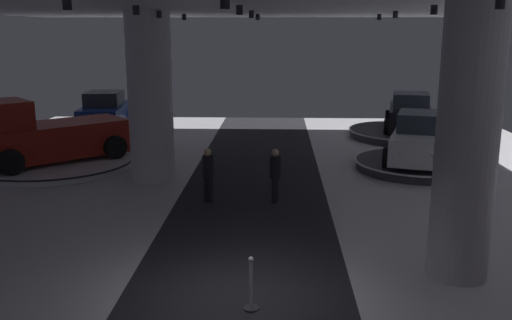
{
  "coord_description": "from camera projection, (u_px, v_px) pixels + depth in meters",
  "views": [
    {
      "loc": [
        0.73,
        -9.62,
        4.9
      ],
      "look_at": [
        0.14,
        5.43,
        1.4
      ],
      "focal_mm": 39.75,
      "sensor_mm": 36.0,
      "label": 1
    }
  ],
  "objects": [
    {
      "name": "display_car_deep_right",
      "position": [
        410.0,
        113.0,
        25.83
      ],
      "size": [
        2.88,
        4.47,
        1.71
      ],
      "color": "black",
      "rests_on": "display_platform_deep_right"
    },
    {
      "name": "pickup_truck_far_left",
      "position": [
        43.0,
        136.0,
        20.14
      ],
      "size": [
        5.32,
        5.14,
        2.3
      ],
      "color": "maroon",
      "rests_on": "display_platform_far_left"
    },
    {
      "name": "display_platform_far_right",
      "position": [
        419.0,
        164.0,
        20.15
      ],
      "size": [
        4.5,
        4.5,
        0.33
      ],
      "color": "#333338",
      "rests_on": "ground"
    },
    {
      "name": "stanchion_a",
      "position": [
        251.0,
        290.0,
        10.04
      ],
      "size": [
        0.28,
        0.28,
        1.01
      ],
      "color": "#333338",
      "rests_on": "ground"
    },
    {
      "name": "display_platform_far_left",
      "position": [
        54.0,
        163.0,
        20.58
      ],
      "size": [
        5.68,
        5.68,
        0.24
      ],
      "color": "silver",
      "rests_on": "ground"
    },
    {
      "name": "display_platform_deep_right",
      "position": [
        409.0,
        133.0,
        26.07
      ],
      "size": [
        5.45,
        5.45,
        0.37
      ],
      "color": "#333338",
      "rests_on": "ground"
    },
    {
      "name": "visitor_walking_far",
      "position": [
        275.0,
        172.0,
        16.13
      ],
      "size": [
        0.32,
        0.32,
        1.59
      ],
      "color": "black",
      "rests_on": "ground"
    },
    {
      "name": "column_right",
      "position": [
        467.0,
        143.0,
        10.94
      ],
      "size": [
        1.19,
        1.19,
        5.5
      ],
      "color": "#ADADB2",
      "rests_on": "ground"
    },
    {
      "name": "display_platform_deep_left",
      "position": [
        107.0,
        131.0,
        26.81
      ],
      "size": [
        5.89,
        5.89,
        0.34
      ],
      "color": "#B7B7BC",
      "rests_on": "ground"
    },
    {
      "name": "visitor_walking_near",
      "position": [
        208.0,
        172.0,
        16.21
      ],
      "size": [
        0.32,
        0.32,
        1.59
      ],
      "color": "black",
      "rests_on": "ground"
    },
    {
      "name": "display_car_deep_left",
      "position": [
        105.0,
        111.0,
        26.57
      ],
      "size": [
        2.5,
        4.35,
        1.71
      ],
      "color": "navy",
      "rests_on": "display_platform_deep_left"
    },
    {
      "name": "ground",
      "position": [
        237.0,
        301.0,
        10.51
      ],
      "size": [
        24.0,
        44.0,
        0.06
      ],
      "color": "silver"
    },
    {
      "name": "column_left",
      "position": [
        150.0,
        97.0,
        18.33
      ],
      "size": [
        1.44,
        1.44,
        5.5
      ],
      "color": "silver",
      "rests_on": "ground"
    },
    {
      "name": "display_car_far_right",
      "position": [
        420.0,
        139.0,
        19.97
      ],
      "size": [
        3.13,
        4.54,
        1.71
      ],
      "color": "silver",
      "rests_on": "display_platform_far_right"
    }
  ]
}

